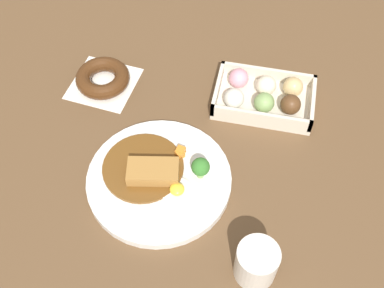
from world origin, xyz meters
TOP-DOWN VIEW (x-y plane):
  - ground_plane at (0.00, 0.00)m, footprint 1.60×1.60m
  - curry_plate at (0.03, 0.09)m, footprint 0.28×0.28m
  - donut_box at (-0.14, -0.15)m, footprint 0.21×0.14m
  - chocolate_ring_donut at (0.21, -0.13)m, footprint 0.15×0.15m
  - coffee_mug at (-0.18, 0.23)m, footprint 0.07×0.07m

SIDE VIEW (x-z plane):
  - ground_plane at x=0.00m, z-range 0.00..0.00m
  - curry_plate at x=0.03m, z-range -0.02..0.05m
  - chocolate_ring_donut at x=0.21m, z-range 0.00..0.04m
  - donut_box at x=-0.14m, z-range 0.00..0.05m
  - coffee_mug at x=-0.18m, z-range 0.00..0.08m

